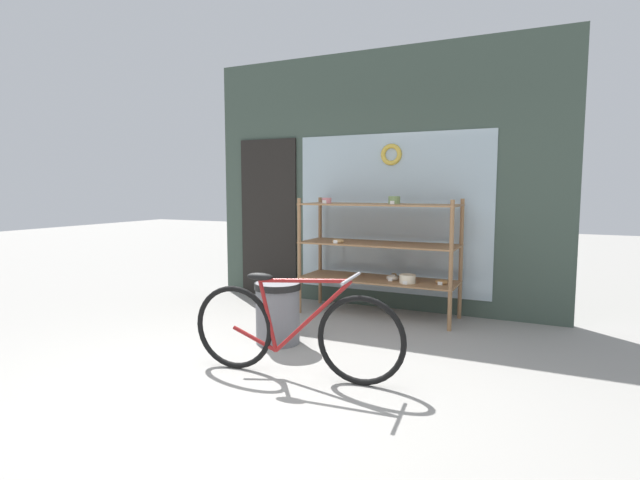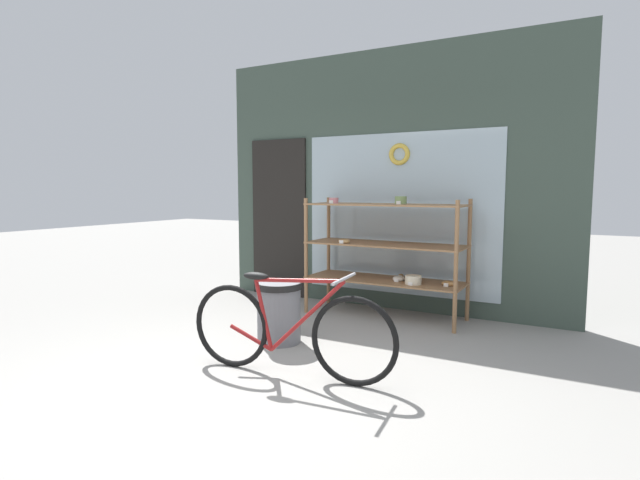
{
  "view_description": "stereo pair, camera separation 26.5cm",
  "coord_description": "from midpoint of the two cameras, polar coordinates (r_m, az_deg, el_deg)",
  "views": [
    {
      "loc": [
        2.03,
        -2.89,
        1.45
      ],
      "look_at": [
        0.09,
        1.12,
        0.99
      ],
      "focal_mm": 28.0,
      "sensor_mm": 36.0,
      "label": 1
    },
    {
      "loc": [
        2.27,
        -2.77,
        1.45
      ],
      "look_at": [
        0.09,
        1.12,
        0.99
      ],
      "focal_mm": 28.0,
      "sensor_mm": 36.0,
      "label": 2
    }
  ],
  "objects": [
    {
      "name": "storefront_facade",
      "position": [
        6.12,
        4.77,
        6.36
      ],
      "size": [
        4.41,
        0.13,
        3.09
      ],
      "color": "#3D4C42",
      "rests_on": "ground_plane"
    },
    {
      "name": "trash_bin",
      "position": [
        4.76,
        -6.46,
        -7.97
      ],
      "size": [
        0.44,
        0.44,
        0.58
      ],
      "color": "slate",
      "rests_on": "ground_plane"
    },
    {
      "name": "bicycle",
      "position": [
        3.92,
        -4.99,
        -10.26
      ],
      "size": [
        1.73,
        0.46,
        0.81
      ],
      "rotation": [
        0.0,
        0.0,
        0.11
      ],
      "color": "black",
      "rests_on": "ground_plane"
    },
    {
      "name": "display_case",
      "position": [
        5.66,
        5.51,
        -0.66
      ],
      "size": [
        1.78,
        0.6,
        1.37
      ],
      "color": "#8E6642",
      "rests_on": "ground_plane"
    },
    {
      "name": "ground_plane",
      "position": [
        3.84,
        -11.0,
        -16.44
      ],
      "size": [
        30.0,
        30.0,
        0.0
      ],
      "primitive_type": "plane",
      "color": "gray"
    }
  ]
}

